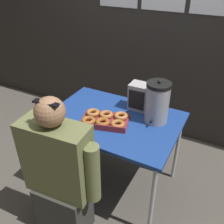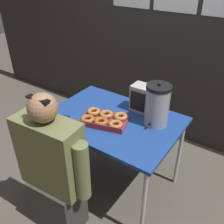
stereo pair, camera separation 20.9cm
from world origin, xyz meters
name	(u,v)px [view 1 (the left image)]	position (x,y,z in m)	size (l,w,h in m)	color
ground_plane	(113,181)	(0.00, 0.00, 0.00)	(12.00, 12.00, 0.00)	#4C473F
back_wall	(162,29)	(0.00, 1.14, 1.27)	(6.00, 0.11, 2.52)	#282623
folding_table	(113,124)	(0.00, 0.00, 0.71)	(1.11, 0.79, 0.76)	navy
donut_box	(105,119)	(-0.04, -0.08, 0.79)	(0.44, 0.36, 0.05)	maroon
coffee_urn	(157,102)	(0.33, 0.14, 0.94)	(0.20, 0.22, 0.37)	#939399
cell_phone	(63,123)	(-0.33, -0.26, 0.77)	(0.12, 0.15, 0.01)	black
space_heater	(139,97)	(0.13, 0.25, 0.88)	(0.17, 0.15, 0.24)	#9E9E9E
person_seated	(60,177)	(-0.11, -0.61, 0.57)	(0.64, 0.29, 1.23)	#33332D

